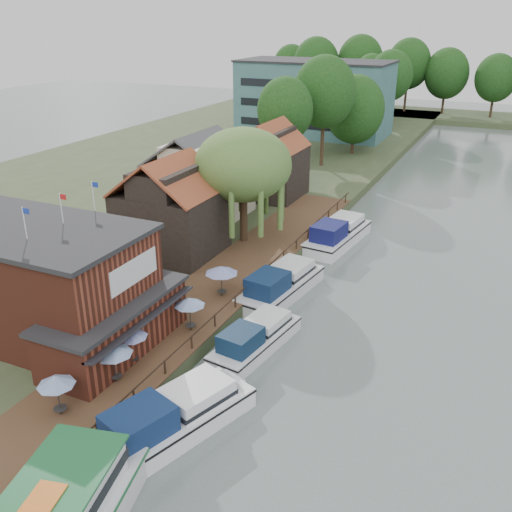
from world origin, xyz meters
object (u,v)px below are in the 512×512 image
at_px(pub, 54,284).
at_px(cruiser_1, 255,335).
at_px(umbrella_0, 58,395).
at_px(umbrella_2, 132,346).
at_px(umbrella_3, 190,314).
at_px(umbrella_1, 114,364).
at_px(cottage_c, 270,160).
at_px(cottage_a, 170,206).
at_px(umbrella_4, 222,281).
at_px(cruiser_3, 338,231).
at_px(cruiser_2, 281,281).
at_px(cruiser_0, 173,413).
at_px(hotel_block, 314,98).
at_px(cottage_b, 199,175).
at_px(willow, 243,186).

height_order(pub, cruiser_1, pub).
xyz_separation_m(umbrella_0, umbrella_2, (0.60, 5.49, 0.00)).
distance_m(umbrella_2, umbrella_3, 4.93).
height_order(umbrella_1, umbrella_3, same).
relative_size(cottage_c, umbrella_2, 3.58).
bearing_deg(cottage_a, umbrella_4, -36.03).
relative_size(umbrella_4, cruiser_3, 0.22).
bearing_deg(umbrella_2, cruiser_2, 74.85).
distance_m(umbrella_2, cruiser_2, 14.42).
relative_size(umbrella_1, cruiser_0, 0.22).
distance_m(umbrella_0, umbrella_4, 15.60).
bearing_deg(cruiser_0, umbrella_4, 126.22).
xyz_separation_m(umbrella_2, cruiser_1, (5.22, 6.07, -1.19)).
height_order(umbrella_3, umbrella_4, same).
relative_size(pub, cottage_c, 2.35).
distance_m(pub, umbrella_0, 8.92).
relative_size(cottage_a, cruiser_2, 0.82).
height_order(hotel_block, umbrella_2, hotel_block).
bearing_deg(cruiser_3, umbrella_4, -97.18).
relative_size(cottage_c, cruiser_2, 0.81).
xyz_separation_m(umbrella_0, cruiser_2, (4.36, 19.37, -1.00)).
bearing_deg(umbrella_1, cottage_b, 110.85).
height_order(cottage_c, umbrella_4, cottage_c).
xyz_separation_m(umbrella_3, cruiser_1, (4.14, 1.26, -1.19)).
height_order(hotel_block, cruiser_1, hotel_block).
relative_size(hotel_block, umbrella_0, 10.69).
distance_m(umbrella_0, cruiser_2, 19.88).
bearing_deg(pub, umbrella_3, 27.72).
relative_size(cottage_a, umbrella_4, 3.53).
distance_m(umbrella_4, cruiser_0, 13.97).
bearing_deg(cottage_a, cruiser_1, -37.93).
bearing_deg(cottage_b, umbrella_1, -69.15).
bearing_deg(cottage_a, umbrella_2, -65.09).
bearing_deg(cottage_b, cottage_a, -73.30).
bearing_deg(umbrella_3, pub, -152.28).
distance_m(pub, umbrella_2, 6.86).
xyz_separation_m(hotel_block, umbrella_3, (15.46, -67.08, -4.86)).
distance_m(cottage_c, cruiser_1, 31.34).
bearing_deg(umbrella_1, umbrella_0, -102.97).
bearing_deg(umbrella_0, pub, 132.18).
bearing_deg(cottage_b, pub, -80.91).
xyz_separation_m(cottage_c, umbrella_0, (5.77, -40.37, -2.96)).
distance_m(cottage_b, umbrella_3, 24.18).
bearing_deg(cruiser_3, cruiser_0, -83.10).
xyz_separation_m(cottage_b, cruiser_0, (15.19, -29.10, -3.94)).
bearing_deg(cruiser_0, willow, 126.39).
height_order(pub, cruiser_2, pub).
distance_m(umbrella_3, umbrella_4, 5.28).
distance_m(cottage_a, cruiser_3, 16.20).
bearing_deg(cottage_a, pub, -86.19).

